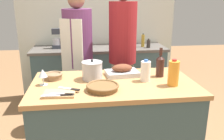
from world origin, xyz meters
TOP-DOWN VIEW (x-y plane):
  - kitchen_island at (0.00, 0.00)m, footprint 1.46×0.81m
  - back_counter at (0.00, 1.65)m, footprint 2.07×0.60m
  - back_wall at (0.00, 2.00)m, footprint 2.57×0.10m
  - roasting_pan at (0.11, 0.19)m, footprint 0.33×0.24m
  - wicker_basket at (-0.12, -0.17)m, footprint 0.27×0.27m
  - cutting_board at (-0.46, -0.22)m, footprint 0.26×0.19m
  - stock_pot at (-0.19, 0.11)m, footprint 0.19×0.19m
  - mixing_bowl at (-0.54, 0.16)m, footprint 0.17×0.17m
  - juice_jug at (0.50, -0.14)m, footprint 0.09×0.09m
  - milk_jug at (0.29, 0.01)m, footprint 0.09×0.09m
  - wine_bottle_green at (0.46, 0.12)m, footprint 0.08×0.08m
  - wine_glass_left at (-0.62, 0.01)m, footprint 0.08×0.08m
  - knife_chef at (-0.47, -0.29)m, footprint 0.23×0.03m
  - knife_paring at (-0.43, -0.27)m, footprint 0.19×0.06m
  - knife_bread at (-0.38, -0.16)m, footprint 0.19×0.11m
  - stand_mixer at (-0.63, 1.68)m, footprint 0.18×0.14m
  - condiment_bottle_tall at (0.68, 1.62)m, footprint 0.05×0.05m
  - condiment_bottle_short at (0.75, 1.54)m, footprint 0.06×0.06m
  - condiment_bottle_extra at (0.27, 1.78)m, footprint 0.05×0.05m
  - person_cook_aproned at (-0.32, 0.91)m, footprint 0.38×0.40m
  - person_cook_guest at (0.22, 0.83)m, footprint 0.33×0.33m

SIDE VIEW (x-z plane):
  - back_counter at x=0.00m, z-range 0.00..0.90m
  - kitchen_island at x=0.00m, z-range 0.00..0.91m
  - cutting_board at x=-0.46m, z-range 0.91..0.93m
  - knife_bread at x=-0.38m, z-range 0.92..0.93m
  - knife_chef at x=-0.47m, z-range 0.92..0.93m
  - knife_paring at x=-0.43m, z-range 0.92..0.93m
  - wicker_basket at x=-0.12m, z-range 0.91..0.96m
  - mixing_bowl at x=-0.54m, z-range 0.91..0.97m
  - person_cook_aproned at x=-0.32m, z-range 0.09..1.81m
  - roasting_pan at x=0.11m, z-range 0.89..1.01m
  - condiment_bottle_short at x=0.75m, z-range 0.89..1.03m
  - condiment_bottle_extra at x=0.27m, z-range 0.89..1.06m
  - stock_pot at x=-0.19m, z-range 0.90..1.09m
  - condiment_bottle_tall at x=0.68m, z-range 0.89..1.10m
  - milk_jug at x=0.29m, z-range 0.90..1.10m
  - person_cook_guest at x=0.22m, z-range 0.11..1.92m
  - wine_glass_left at x=-0.62m, z-range 0.94..1.08m
  - juice_jug at x=0.50m, z-range 0.90..1.14m
  - wine_bottle_green at x=0.46m, z-range 0.88..1.16m
  - stand_mixer at x=-0.63m, z-range 0.87..1.17m
  - back_wall at x=0.00m, z-range 0.00..2.55m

